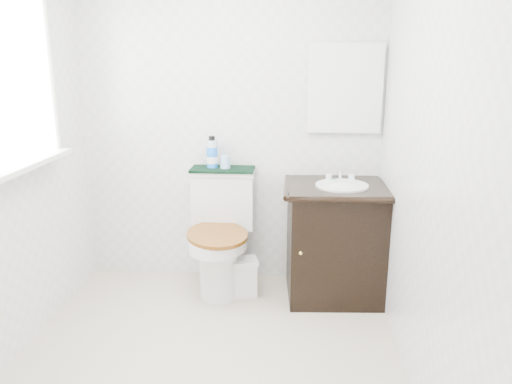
# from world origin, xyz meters

# --- Properties ---
(floor) EXTENTS (2.40, 2.40, 0.00)m
(floor) POSITION_xyz_m (0.00, 0.00, 0.00)
(floor) COLOR beige
(floor) RESTS_ON ground
(wall_back) EXTENTS (2.40, 0.00, 2.40)m
(wall_back) POSITION_xyz_m (0.00, 1.20, 1.20)
(wall_back) COLOR silver
(wall_back) RESTS_ON ground
(wall_front) EXTENTS (2.40, 0.00, 2.40)m
(wall_front) POSITION_xyz_m (0.00, -1.20, 1.20)
(wall_front) COLOR silver
(wall_front) RESTS_ON ground
(wall_right) EXTENTS (0.00, 2.40, 2.40)m
(wall_right) POSITION_xyz_m (1.10, 0.00, 1.20)
(wall_right) COLOR silver
(wall_right) RESTS_ON ground
(window) EXTENTS (0.02, 0.70, 0.90)m
(window) POSITION_xyz_m (-1.07, 0.25, 1.55)
(window) COLOR white
(window) RESTS_ON wall_left
(mirror) EXTENTS (0.50, 0.02, 0.60)m
(mirror) POSITION_xyz_m (0.82, 1.18, 1.45)
(mirror) COLOR silver
(mirror) RESTS_ON wall_back
(toilet) EXTENTS (0.52, 0.69, 0.87)m
(toilet) POSITION_xyz_m (-0.05, 0.96, 0.38)
(toilet) COLOR silver
(toilet) RESTS_ON floor
(vanity) EXTENTS (0.72, 0.63, 0.92)m
(vanity) POSITION_xyz_m (0.77, 0.90, 0.43)
(vanity) COLOR black
(vanity) RESTS_ON floor
(trash_bin) EXTENTS (0.23, 0.20, 0.28)m
(trash_bin) POSITION_xyz_m (0.13, 0.84, 0.14)
(trash_bin) COLOR silver
(trash_bin) RESTS_ON floor
(towel) EXTENTS (0.46, 0.22, 0.02)m
(towel) POSITION_xyz_m (-0.05, 1.09, 0.87)
(towel) COLOR black
(towel) RESTS_ON toilet
(mouthwash_bottle) EXTENTS (0.08, 0.08, 0.23)m
(mouthwash_bottle) POSITION_xyz_m (-0.13, 1.11, 0.99)
(mouthwash_bottle) COLOR blue
(mouthwash_bottle) RESTS_ON towel
(cup) EXTENTS (0.07, 0.07, 0.09)m
(cup) POSITION_xyz_m (-0.03, 1.09, 0.93)
(cup) COLOR #88B6E0
(cup) RESTS_ON towel
(soap_bar) EXTENTS (0.06, 0.04, 0.02)m
(soap_bar) POSITION_xyz_m (0.75, 1.02, 0.83)
(soap_bar) COLOR #177061
(soap_bar) RESTS_ON vanity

